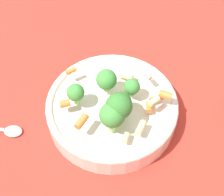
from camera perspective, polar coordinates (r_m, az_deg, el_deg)
name	(u,v)px	position (r m, az deg, el deg)	size (l,w,h in m)	color
ground_plane	(112,116)	(0.64, 0.00, -3.24)	(3.00, 3.00, 0.00)	#B72D23
bowl	(112,108)	(0.61, 0.00, -1.84)	(0.26, 0.26, 0.05)	beige
pasta_salad	(113,100)	(0.55, 0.24, -0.39)	(0.18, 0.20, 0.08)	#8CB766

